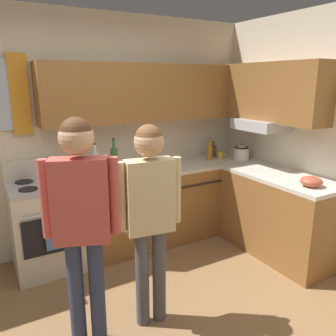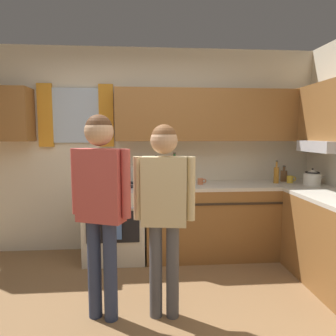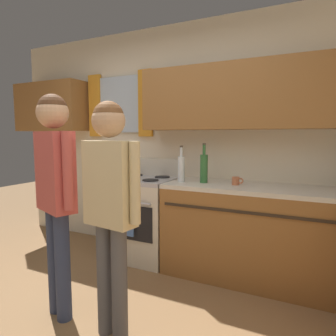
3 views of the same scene
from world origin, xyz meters
name	(u,v)px [view 1 (image 1 of 3)]	position (x,y,z in m)	size (l,w,h in m)	color
back_wall_unit	(69,120)	(0.07, 1.82, 1.47)	(4.60, 0.42, 2.60)	beige
kitchen_counter_run	(210,205)	(1.50, 1.18, 0.45)	(2.19, 1.91, 0.90)	brown
stove_oven	(49,224)	(-0.27, 1.54, 0.47)	(0.71, 0.67, 1.10)	beige
bottle_squat_brown	(213,151)	(1.91, 1.70, 0.98)	(0.08, 0.08, 0.21)	brown
bottle_tall_clear	(96,165)	(0.23, 1.47, 1.04)	(0.07, 0.07, 0.37)	silver
bottle_wine_green	(114,160)	(0.45, 1.53, 1.05)	(0.08, 0.08, 0.39)	#2D6633
bottle_oil_amber	(210,151)	(1.74, 1.55, 1.01)	(0.06, 0.06, 0.29)	#B27223
cup_terracotta	(142,167)	(0.77, 1.53, 0.94)	(0.11, 0.07, 0.08)	#B76642
mug_mustard_yellow	(221,155)	(1.93, 1.56, 0.95)	(0.12, 0.08, 0.09)	gold
stovetop_kettle	(241,152)	(2.11, 1.37, 1.00)	(0.27, 0.20, 0.21)	silver
mixing_bowl	(311,182)	(1.91, 0.17, 0.95)	(0.21, 0.21, 0.10)	#B24C38
adult_left	(81,210)	(-0.26, 0.29, 1.05)	(0.48, 0.29, 1.66)	#2D3856
adult_in_plaid	(150,204)	(0.24, 0.27, 1.00)	(0.49, 0.21, 1.59)	#4C4C51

